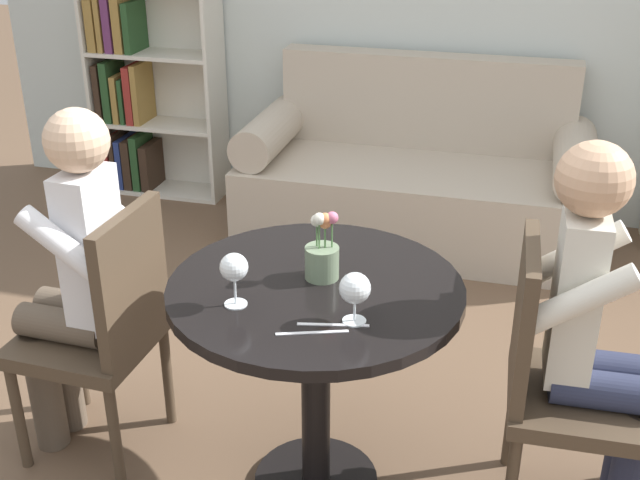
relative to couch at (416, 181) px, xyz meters
The scene contains 12 objects.
round_table 2.02m from the couch, 90.00° to the right, with size 0.86×0.86×0.74m.
couch is the anchor object (origin of this frame).
bookshelf_left 1.72m from the couch, behind, with size 0.77×0.28×1.27m.
chair_left 2.12m from the couch, 109.54° to the right, with size 0.44×0.44×0.90m.
chair_right 2.04m from the couch, 69.65° to the right, with size 0.44×0.44×0.90m.
person_left 2.17m from the couch, 111.90° to the right, with size 0.43×0.35×1.21m.
person_right 2.09m from the couch, 67.24° to the right, with size 0.43×0.35×1.21m.
wine_glass_left 2.24m from the couch, 94.80° to the right, with size 0.08×0.08×0.16m.
wine_glass_right 2.23m from the couch, 85.97° to the right, with size 0.08×0.08×0.14m.
flower_vase 2.01m from the couch, 89.79° to the right, with size 0.10×0.10×0.21m.
knife_left_setting 2.29m from the couch, 88.46° to the right, with size 0.18×0.07×0.00m.
fork_left_setting 2.24m from the couch, 87.31° to the right, with size 0.19×0.05×0.00m.
Camera 1 is at (0.54, -1.95, 1.85)m, focal length 45.00 mm.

